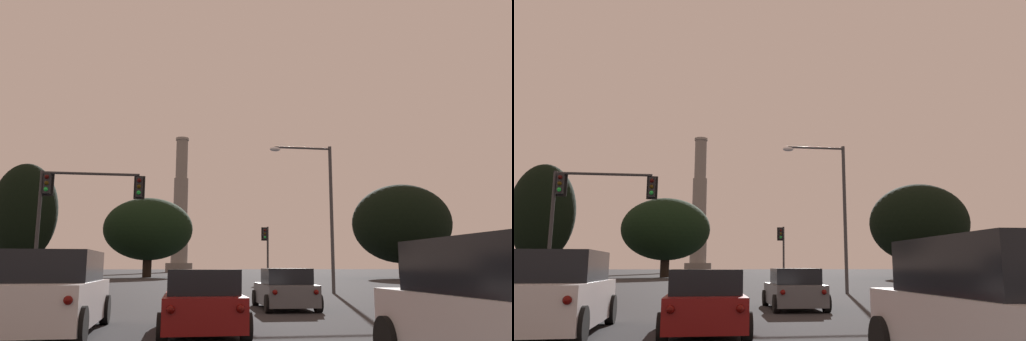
{
  "view_description": "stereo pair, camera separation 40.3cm",
  "coord_description": "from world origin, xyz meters",
  "views": [
    {
      "loc": [
        -0.75,
        0.39,
        1.5
      ],
      "look_at": [
        4.3,
        32.99,
        7.87
      ],
      "focal_mm": 35.0,
      "sensor_mm": 36.0,
      "label": 1
    },
    {
      "loc": [
        -0.35,
        0.33,
        1.5
      ],
      "look_at": [
        4.3,
        32.99,
        7.87
      ],
      "focal_mm": 35.0,
      "sensor_mm": 36.0,
      "label": 2
    }
  ],
  "objects": [
    {
      "name": "hatchback_center_lane_second",
      "position": [
        -0.16,
        12.4,
        0.66
      ],
      "size": [
        1.93,
        4.12,
        1.44
      ],
      "rotation": [
        0.0,
        0.0,
        -0.01
      ],
      "color": "maroon",
      "rests_on": "ground_plane"
    },
    {
      "name": "treeline_far_right",
      "position": [
        28.56,
        63.13,
        7.12
      ],
      "size": [
        13.1,
        11.79,
        12.34
      ],
      "color": "black",
      "rests_on": "ground_plane"
    },
    {
      "name": "suv_left_lane_second",
      "position": [
        -3.53,
        12.61,
        0.9
      ],
      "size": [
        2.18,
        4.93,
        1.86
      ],
      "rotation": [
        0.0,
        0.0,
        0.02
      ],
      "color": "silver",
      "rests_on": "ground_plane"
    },
    {
      "name": "traffic_light_far_right",
      "position": [
        7.43,
        46.95,
        3.43
      ],
      "size": [
        0.78,
        0.5,
        5.21
      ],
      "color": "#2D2D30",
      "rests_on": "ground_plane"
    },
    {
      "name": "treeline_center_left",
      "position": [
        -19.78,
        65.95,
        8.16
      ],
      "size": [
        7.86,
        7.07,
        14.31
      ],
      "color": "black",
      "rests_on": "ground_plane"
    },
    {
      "name": "treeline_far_left",
      "position": [
        -5.05,
        74.07,
        6.81
      ],
      "size": [
        12.68,
        11.41,
        11.3
      ],
      "color": "black",
      "rests_on": "ground_plane"
    },
    {
      "name": "street_lamp",
      "position": [
        7.48,
        28.53,
        5.33
      ],
      "size": [
        3.77,
        0.36,
        8.59
      ],
      "color": "#38383A",
      "rests_on": "ground_plane"
    },
    {
      "name": "hatchback_right_lane_front",
      "position": [
        3.1,
        18.51,
        0.66
      ],
      "size": [
        1.98,
        4.14,
        1.44
      ],
      "rotation": [
        0.0,
        0.0,
        -0.02
      ],
      "color": "#4C4F54",
      "rests_on": "ground_plane"
    },
    {
      "name": "smokestack",
      "position": [
        -0.4,
        144.89,
        15.21
      ],
      "size": [
        7.56,
        7.56,
        38.83
      ],
      "color": "slate",
      "rests_on": "ground_plane"
    },
    {
      "name": "traffic_light_overhead_left",
      "position": [
        -6.08,
        26.99,
        4.86
      ],
      "size": [
        5.39,
        0.5,
        6.37
      ],
      "color": "#2D2D30",
      "rests_on": "ground_plane"
    }
  ]
}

